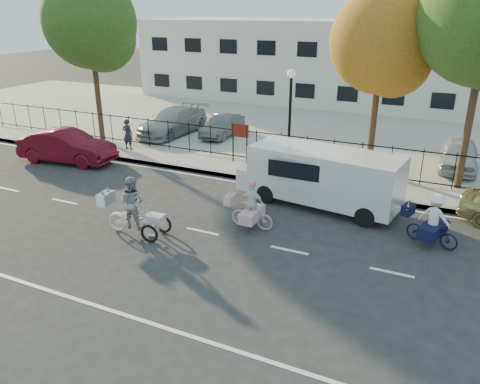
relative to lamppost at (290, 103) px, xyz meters
The scene contains 20 objects.
ground 7.50m from the lamppost, 94.21° to the right, with size 120.00×120.00×0.00m, color #333334.
road_markings 7.49m from the lamppost, 94.21° to the right, with size 60.00×9.52×0.01m, color silver, non-canonical shape.
curb 3.54m from the lamppost, 105.95° to the right, with size 60.00×0.10×0.15m, color #A8A399.
sidewalk 3.16m from the lamppost, 125.54° to the right, with size 60.00×2.20×0.15m, color #A8A399.
parking_lot 8.76m from the lamppost, 93.49° to the left, with size 60.00×15.60×0.15m, color #A8A399.
iron_fence 2.30m from the lamppost, 141.34° to the left, with size 58.00×0.06×1.50m, color black, non-canonical shape.
building 18.21m from the lamppost, 91.57° to the left, with size 34.00×10.00×6.00m, color silver.
lamppost is the anchor object (origin of this frame).
street_sign 2.90m from the lamppost, behind, with size 0.85×0.06×1.80m.
zebra_trike 8.55m from the lamppost, 107.17° to the right, with size 2.29×0.92×1.96m.
unicorn_bike 6.40m from the lamppost, 82.13° to the right, with size 1.67×1.16×1.70m.
bull_bike 8.14m from the lamppost, 35.85° to the right, with size 1.85×1.31×1.67m.
white_van 4.28m from the lamppost, 52.05° to the right, with size 6.14×2.70×2.10m.
red_sedan 10.64m from the lamppost, 163.19° to the right, with size 1.61×4.62×1.52m, color #590A17.
pedestrian 8.68m from the lamppost, behind, with size 0.56×0.37×1.54m, color black.
lot_car_a 8.89m from the lamppost, 158.70° to the left, with size 2.02×4.96×1.44m, color #93979A.
lot_car_c 6.97m from the lamppost, 143.43° to the left, with size 1.24×3.56×1.17m, color #47494E.
lot_car_d 7.92m from the lamppost, 25.88° to the left, with size 1.54×3.83×1.30m, color #B1B6BA.
tree_west 11.11m from the lamppost, behind, with size 4.64×4.64×8.51m.
tree_mid 4.34m from the lamppost, 23.12° to the left, with size 4.18×4.18×7.67m.
Camera 1 is at (6.96, -11.93, 6.83)m, focal length 35.00 mm.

